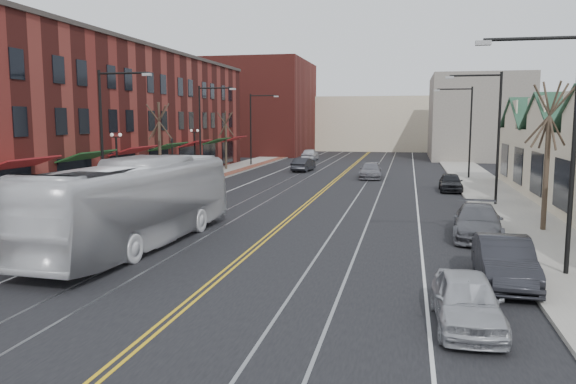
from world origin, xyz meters
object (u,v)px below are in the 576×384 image
at_px(transit_bus, 134,203).
at_px(parked_car_a, 467,300).
at_px(parked_car_c, 478,222).
at_px(parked_car_d, 451,182).
at_px(parked_car_b, 504,261).
at_px(parked_suv, 70,219).

distance_m(transit_bus, parked_car_a, 14.43).
distance_m(parked_car_c, parked_car_d, 16.79).
bearing_deg(parked_car_b, parked_car_c, 90.61).
distance_m(parked_car_a, parked_car_d, 28.27).
relative_size(parked_car_b, parked_car_d, 1.16).
relative_size(parked_suv, parked_car_b, 1.06).
relative_size(parked_suv, parked_car_c, 0.96).
xyz_separation_m(transit_bus, parked_car_d, (14.30, 21.53, -1.15)).
bearing_deg(parked_car_d, parked_suv, -132.88).
bearing_deg(parked_suv, parked_car_a, 155.12).
height_order(parked_suv, parked_car_a, parked_car_a).
height_order(parked_car_b, parked_car_c, parked_car_b).
xyz_separation_m(parked_car_b, parked_car_c, (0.00, 7.28, -0.02)).
distance_m(parked_car_b, parked_car_d, 24.06).
relative_size(transit_bus, parked_car_c, 2.56).
height_order(parked_car_c, parked_car_d, parked_car_c).
height_order(parked_suv, parked_car_d, parked_suv).
relative_size(parked_car_a, parked_car_b, 0.88).
bearing_deg(parked_car_c, transit_bus, -156.73).
bearing_deg(parked_car_d, parked_car_b, -89.48).
bearing_deg(parked_suv, parked_car_d, -131.62).
bearing_deg(parked_car_b, parked_car_d, 90.61).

